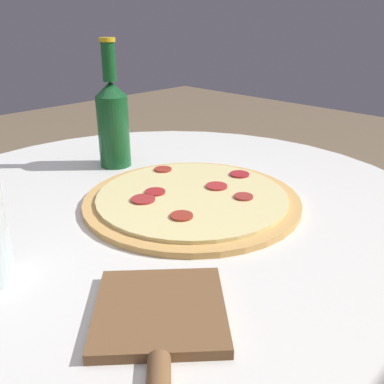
% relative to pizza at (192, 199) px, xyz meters
% --- Properties ---
extents(table, '(0.96, 0.96, 0.68)m').
position_rel_pizza_xyz_m(table, '(0.03, -0.04, -0.19)').
color(table, silver).
rests_on(table, ground_plane).
extents(pizza, '(0.37, 0.37, 0.02)m').
position_rel_pizza_xyz_m(pizza, '(0.00, 0.00, 0.00)').
color(pizza, tan).
rests_on(pizza, table).
extents(beer_bottle, '(0.07, 0.07, 0.26)m').
position_rel_pizza_xyz_m(beer_bottle, '(-0.03, -0.25, 0.09)').
color(beer_bottle, '#144C23').
rests_on(beer_bottle, table).
extents(pizza_paddle, '(0.23, 0.24, 0.02)m').
position_rel_pizza_xyz_m(pizza_paddle, '(0.25, 0.20, -0.00)').
color(pizza_paddle, brown).
rests_on(pizza_paddle, table).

